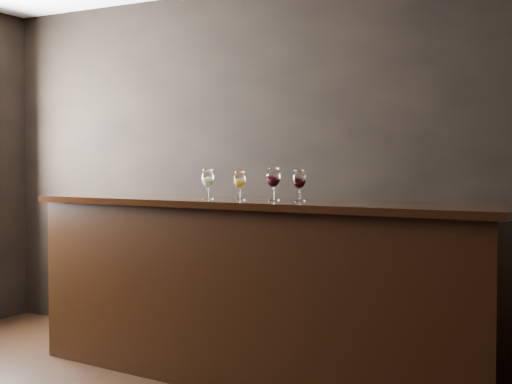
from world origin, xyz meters
The scene contains 8 objects.
room_shell centered at (-0.23, 0.11, 1.81)m, with size 5.02×4.52×2.81m.
bar_counter centered at (0.48, 1.35, 0.57)m, with size 3.26×0.71×1.14m, color black.
bar_top centered at (0.48, 1.35, 1.16)m, with size 3.37×0.78×0.04m, color black.
back_bar_shelf centered at (-0.15, 2.03, 0.41)m, with size 2.28×0.40×0.82m, color black.
glass_white centered at (0.13, 1.31, 1.32)m, with size 0.08×0.08×0.20m.
glass_amber centered at (0.37, 1.31, 1.31)m, with size 0.08×0.08×0.19m.
glass_red_a centered at (0.59, 1.35, 1.32)m, with size 0.09×0.09×0.21m.
glass_red_b centered at (0.79, 1.31, 1.32)m, with size 0.08×0.08×0.19m.
Camera 1 is at (2.62, -2.68, 1.39)m, focal length 50.00 mm.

